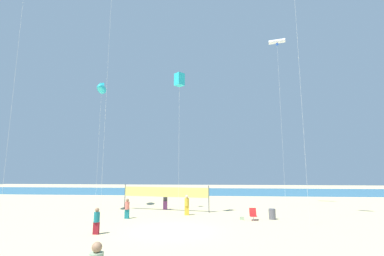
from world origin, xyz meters
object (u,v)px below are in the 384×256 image
(beachgoer_teal_shirt, at_px, (97,220))
(kite_white_tube, at_px, (277,42))
(beachgoer_coral_shirt, at_px, (127,208))
(kite_cyan_box, at_px, (179,80))
(beachgoer_charcoal_shirt, at_px, (165,200))
(volleyball_net, at_px, (165,193))
(trash_barrel, at_px, (272,214))
(beachgoer_mustard_shirt, at_px, (187,204))
(folding_beach_chair, at_px, (253,214))
(beach_handbag, at_px, (242,218))
(kite_cyan_inflatable, at_px, (102,89))

(beachgoer_teal_shirt, distance_m, kite_white_tube, 26.23)
(beachgoer_coral_shirt, distance_m, kite_cyan_box, 11.57)
(beachgoer_charcoal_shirt, bearing_deg, volleyball_net, 57.06)
(volleyball_net, height_order, kite_white_tube, kite_white_tube)
(volleyball_net, bearing_deg, trash_barrel, -23.47)
(beachgoer_charcoal_shirt, distance_m, beachgoer_mustard_shirt, 4.05)
(kite_cyan_box, bearing_deg, beachgoer_charcoal_shirt, 113.86)
(beachgoer_charcoal_shirt, height_order, folding_beach_chair, beachgoer_charcoal_shirt)
(folding_beach_chair, relative_size, beach_handbag, 2.86)
(beachgoer_mustard_shirt, height_order, kite_cyan_inflatable, kite_cyan_inflatable)
(volleyball_net, xyz_separation_m, kite_cyan_inflatable, (-7.23, 0.86, 10.76))
(volleyball_net, distance_m, kite_white_tube, 20.79)
(trash_barrel, bearing_deg, kite_cyan_inflatable, 163.53)
(beachgoer_charcoal_shirt, xyz_separation_m, beach_handbag, (6.90, -5.16, -0.82))
(beachgoer_coral_shirt, relative_size, kite_white_tube, 0.08)
(beachgoer_charcoal_shirt, relative_size, beach_handbag, 5.72)
(beachgoer_coral_shirt, xyz_separation_m, beachgoer_teal_shirt, (-0.06, -5.43, -0.01))
(beach_handbag, height_order, kite_cyan_box, kite_cyan_box)
(beachgoer_teal_shirt, height_order, kite_cyan_inflatable, kite_cyan_inflatable)
(beachgoer_teal_shirt, height_order, trash_barrel, beachgoer_teal_shirt)
(beachgoer_mustard_shirt, xyz_separation_m, kite_white_tube, (9.67, 5.91, 17.35))
(beachgoer_teal_shirt, bearing_deg, trash_barrel, -144.38)
(beach_handbag, xyz_separation_m, kite_cyan_box, (-5.03, 0.93, 11.53))
(beachgoer_charcoal_shirt, distance_m, folding_beach_chair, 9.34)
(beachgoer_charcoal_shirt, distance_m, beachgoer_coral_shirt, 5.71)
(folding_beach_chair, height_order, kite_cyan_inflatable, kite_cyan_inflatable)
(folding_beach_chair, relative_size, trash_barrel, 1.10)
(beachgoer_teal_shirt, height_order, beach_handbag, beachgoer_teal_shirt)
(volleyball_net, xyz_separation_m, beach_handbag, (6.81, -4.43, -1.52))
(beachgoer_mustard_shirt, distance_m, volleyball_net, 3.51)
(beachgoer_charcoal_shirt, bearing_deg, kite_cyan_box, 73.76)
(volleyball_net, bearing_deg, beachgoer_mustard_shirt, -46.40)
(kite_white_tube, bearing_deg, beach_handbag, -123.58)
(beachgoer_coral_shirt, bearing_deg, folding_beach_chair, -168.06)
(trash_barrel, xyz_separation_m, beach_handbag, (-2.36, -0.45, -0.28))
(volleyball_net, bearing_deg, beach_handbag, -33.05)
(beach_handbag, bearing_deg, beachgoer_teal_shirt, -148.26)
(beachgoer_charcoal_shirt, relative_size, volleyball_net, 0.21)
(beachgoer_coral_shirt, relative_size, folding_beach_chair, 1.74)
(beachgoer_charcoal_shirt, xyz_separation_m, beachgoer_mustard_shirt, (2.46, -3.21, -0.05))
(beachgoer_mustard_shirt, relative_size, folding_beach_chair, 1.90)
(beachgoer_teal_shirt, relative_size, kite_cyan_inflatable, 0.12)
(beachgoer_charcoal_shirt, height_order, trash_barrel, beachgoer_charcoal_shirt)
(volleyball_net, distance_m, beach_handbag, 8.27)
(folding_beach_chair, height_order, kite_white_tube, kite_white_tube)
(beachgoer_mustard_shirt, distance_m, kite_cyan_box, 10.82)
(beachgoer_charcoal_shirt, distance_m, trash_barrel, 10.41)
(trash_barrel, relative_size, kite_cyan_box, 0.07)
(beachgoer_charcoal_shirt, xyz_separation_m, kite_white_tube, (12.12, 2.70, 17.30))
(beachgoer_charcoal_shirt, xyz_separation_m, beachgoer_coral_shirt, (-2.07, -5.32, -0.12))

